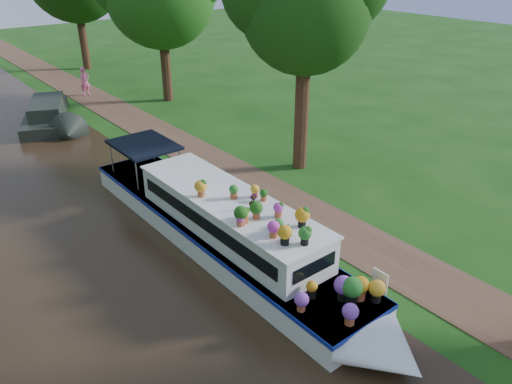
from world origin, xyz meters
name	(u,v)px	position (x,y,z in m)	size (l,w,h in m)	color
ground	(278,224)	(0.00, 0.00, 0.00)	(100.00, 100.00, 0.00)	#164210
canal_water	(107,295)	(-6.00, 0.00, 0.01)	(10.00, 100.00, 0.02)	black
towpath	(304,212)	(1.20, 0.00, 0.01)	(2.20, 100.00, 0.03)	#4E3424
plant_boat	(230,229)	(-2.25, -0.42, 0.85)	(2.29, 13.52, 2.30)	white
second_boat	(48,115)	(-2.50, 14.94, 0.51)	(3.98, 6.96, 1.26)	black
pedestrian_pink	(85,81)	(1.11, 18.96, 0.87)	(0.62, 0.40, 1.69)	#E25D96
verge_plant	(238,199)	(-0.19, 1.93, 0.19)	(0.35, 0.30, 0.39)	#2A691F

